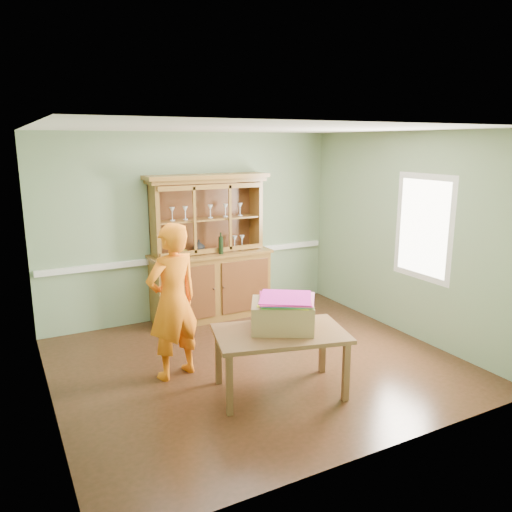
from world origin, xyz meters
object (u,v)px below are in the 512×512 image
china_hutch (210,269)px  person (173,302)px  dining_table (280,339)px  cardboard_box (282,316)px

china_hutch → person: china_hutch is taller
person → china_hutch: bearing=-140.4°
china_hutch → dining_table: bearing=-95.9°
cardboard_box → china_hutch: bearing=85.3°
dining_table → person: size_ratio=0.86×
china_hutch → dining_table: 2.49m
cardboard_box → dining_table: bearing=-133.5°
china_hutch → dining_table: china_hutch is taller
person → cardboard_box: bearing=122.4°
cardboard_box → person: bearing=138.2°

